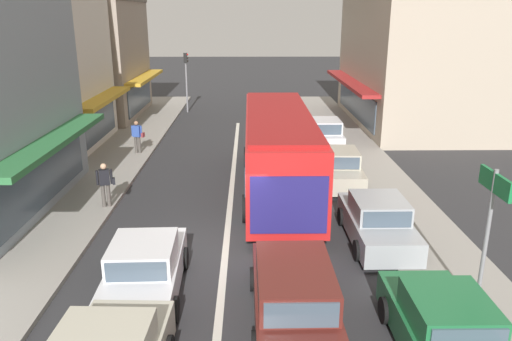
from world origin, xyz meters
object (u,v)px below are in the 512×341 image
(traffic_light_downstreet, at_px, (186,72))
(directional_road_sign, at_px, (491,209))
(parked_hatchback_kerb_rear, at_px, (324,134))
(pedestrian_with_handbag_near, at_px, (105,182))
(city_bus, at_px, (278,147))
(pedestrian_browsing_midblock, at_px, (137,135))
(parked_sedan_kerb_second, at_px, (377,222))
(wagon_adjacent_lane_trail, at_px, (293,294))
(sedan_adjacent_lane_lead, at_px, (145,270))
(parked_sedan_kerb_front, at_px, (445,331))
(parked_sedan_kerb_third, at_px, (338,168))

(traffic_light_downstreet, distance_m, directional_road_sign, 27.35)
(parked_hatchback_kerb_rear, height_order, pedestrian_with_handbag_near, pedestrian_with_handbag_near)
(parked_hatchback_kerb_rear, xyz_separation_m, pedestrian_with_handbag_near, (-9.16, -8.83, 0.36))
(city_bus, height_order, pedestrian_browsing_midblock, city_bus)
(parked_sedan_kerb_second, relative_size, directional_road_sign, 1.17)
(city_bus, xyz_separation_m, directional_road_sign, (4.25, -8.54, 0.80))
(wagon_adjacent_lane_trail, xyz_separation_m, parked_hatchback_kerb_rear, (3.01, 15.85, -0.04))
(sedan_adjacent_lane_lead, bearing_deg, wagon_adjacent_lane_trail, -19.84)
(parked_sedan_kerb_second, bearing_deg, sedan_adjacent_lane_lead, -155.89)
(parked_sedan_kerb_front, bearing_deg, sedan_adjacent_lane_lead, 158.58)
(sedan_adjacent_lane_lead, bearing_deg, directional_road_sign, -7.05)
(parked_sedan_kerb_second, distance_m, traffic_light_downstreet, 23.25)
(traffic_light_downstreet, bearing_deg, parked_sedan_kerb_second, -68.68)
(wagon_adjacent_lane_trail, xyz_separation_m, traffic_light_downstreet, (-5.44, 25.83, 2.11))
(sedan_adjacent_lane_lead, height_order, pedestrian_browsing_midblock, pedestrian_browsing_midblock)
(directional_road_sign, bearing_deg, sedan_adjacent_lane_lead, 172.95)
(parked_sedan_kerb_second, bearing_deg, directional_road_sign, -70.21)
(parked_hatchback_kerb_rear, bearing_deg, parked_sedan_kerb_second, -90.15)
(city_bus, bearing_deg, parked_sedan_kerb_front, -74.35)
(sedan_adjacent_lane_lead, bearing_deg, traffic_light_downstreet, 94.21)
(city_bus, xyz_separation_m, parked_sedan_kerb_second, (2.83, -4.59, -1.22))
(parked_sedan_kerb_front, xyz_separation_m, directional_road_sign, (1.41, 1.60, 2.01))
(parked_sedan_kerb_second, height_order, pedestrian_with_handbag_near, pedestrian_with_handbag_near)
(city_bus, height_order, pedestrian_with_handbag_near, city_bus)
(city_bus, distance_m, pedestrian_browsing_midblock, 8.67)
(sedan_adjacent_lane_lead, distance_m, pedestrian_with_handbag_near, 6.26)
(parked_sedan_kerb_front, distance_m, parked_sedan_kerb_second, 5.56)
(city_bus, xyz_separation_m, parked_sedan_kerb_third, (2.57, 1.06, -1.22))
(parked_sedan_kerb_third, distance_m, traffic_light_downstreet, 18.02)
(traffic_light_downstreet, relative_size, directional_road_sign, 1.17)
(traffic_light_downstreet, relative_size, pedestrian_with_handbag_near, 2.58)
(sedan_adjacent_lane_lead, xyz_separation_m, traffic_light_downstreet, (-1.80, 24.52, 2.19))
(pedestrian_browsing_midblock, bearing_deg, parked_hatchback_kerb_rear, 9.20)
(parked_sedan_kerb_second, height_order, parked_sedan_kerb_third, same)
(traffic_light_downstreet, xyz_separation_m, pedestrian_with_handbag_near, (-0.72, -18.81, -1.79))
(parked_sedan_kerb_third, height_order, pedestrian_with_handbag_near, pedestrian_with_handbag_near)
(city_bus, distance_m, parked_sedan_kerb_second, 5.53)
(wagon_adjacent_lane_trail, bearing_deg, parked_sedan_kerb_third, 74.69)
(parked_sedan_kerb_front, relative_size, parked_sedan_kerb_third, 0.99)
(sedan_adjacent_lane_lead, height_order, parked_hatchback_kerb_rear, parked_hatchback_kerb_rear)
(parked_hatchback_kerb_rear, bearing_deg, directional_road_sign, -84.88)
(parked_sedan_kerb_second, distance_m, pedestrian_with_handbag_near, 9.55)
(pedestrian_with_handbag_near, distance_m, pedestrian_browsing_midblock, 7.29)
(parked_sedan_kerb_second, bearing_deg, parked_sedan_kerb_third, 92.67)
(sedan_adjacent_lane_lead, relative_size, pedestrian_with_handbag_near, 2.61)
(traffic_light_downstreet, relative_size, pedestrian_browsing_midblock, 2.58)
(parked_sedan_kerb_second, xyz_separation_m, parked_hatchback_kerb_rear, (0.03, 11.58, 0.05))
(traffic_light_downstreet, distance_m, pedestrian_with_handbag_near, 18.91)
(city_bus, bearing_deg, pedestrian_with_handbag_near, -163.76)
(pedestrian_with_handbag_near, bearing_deg, pedestrian_browsing_midblock, 93.20)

